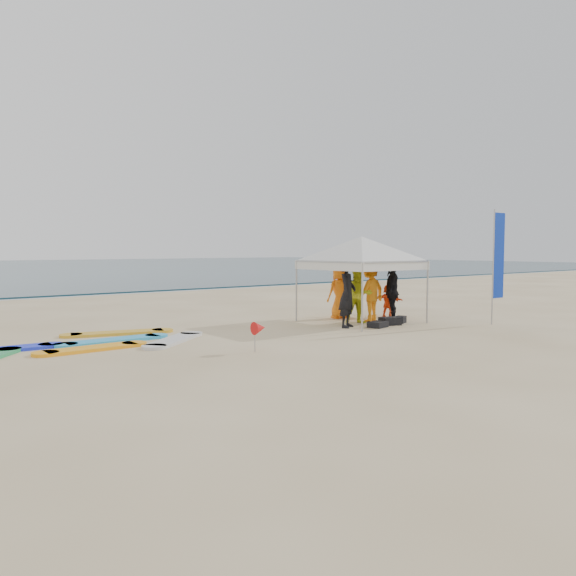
# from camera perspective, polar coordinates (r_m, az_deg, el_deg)

# --- Properties ---
(ground) EXTENTS (120.00, 120.00, 0.00)m
(ground) POSITION_cam_1_polar(r_m,az_deg,el_deg) (11.45, 5.69, -6.86)
(ground) COLOR beige
(ground) RESTS_ON ground
(shoreline_foam) EXTENTS (160.00, 1.20, 0.01)m
(shoreline_foam) POSITION_cam_1_polar(r_m,az_deg,el_deg) (27.48, -21.79, -0.77)
(shoreline_foam) COLOR silver
(shoreline_foam) RESTS_ON ground
(person_black_a) EXTENTS (0.81, 0.72, 1.85)m
(person_black_a) POSITION_cam_1_polar(r_m,az_deg,el_deg) (15.40, 6.06, -0.58)
(person_black_a) COLOR black
(person_black_a) RESTS_ON ground
(person_yellow) EXTENTS (1.00, 0.92, 1.66)m
(person_yellow) POSITION_cam_1_polar(r_m,az_deg,el_deg) (16.25, 7.18, -0.70)
(person_yellow) COLOR gold
(person_yellow) RESTS_ON ground
(person_orange_a) EXTENTS (1.20, 0.76, 1.78)m
(person_orange_a) POSITION_cam_1_polar(r_m,az_deg,el_deg) (16.81, 8.34, -0.34)
(person_orange_a) COLOR orange
(person_orange_a) RESTS_ON ground
(person_black_b) EXTENTS (1.10, 0.95, 1.77)m
(person_black_b) POSITION_cam_1_polar(r_m,az_deg,el_deg) (16.76, 10.51, -0.40)
(person_black_b) COLOR black
(person_black_b) RESTS_ON ground
(person_orange_b) EXTENTS (0.88, 0.66, 1.64)m
(person_orange_b) POSITION_cam_1_polar(r_m,az_deg,el_deg) (17.40, 5.29, -0.40)
(person_orange_b) COLOR orange
(person_orange_b) RESTS_ON ground
(person_seated) EXTENTS (0.44, 0.99, 1.02)m
(person_seated) POSITION_cam_1_polar(r_m,az_deg,el_deg) (18.03, 10.12, -1.28)
(person_seated) COLOR #E94414
(person_seated) RESTS_ON ground
(canopy_tent) EXTENTS (3.81, 3.81, 2.87)m
(canopy_tent) POSITION_cam_1_polar(r_m,az_deg,el_deg) (16.51, 7.48, 5.17)
(canopy_tent) COLOR #A5A5A8
(canopy_tent) RESTS_ON ground
(feather_flag) EXTENTS (0.55, 0.04, 3.27)m
(feather_flag) POSITION_cam_1_polar(r_m,az_deg,el_deg) (17.08, 20.56, 2.97)
(feather_flag) COLOR #A5A5A8
(feather_flag) RESTS_ON ground
(marker_pennant) EXTENTS (0.28, 0.28, 0.64)m
(marker_pennant) POSITION_cam_1_polar(r_m,az_deg,el_deg) (11.78, -2.92, -4.09)
(marker_pennant) COLOR #A5A5A8
(marker_pennant) RESTS_ON ground
(gear_pile) EXTENTS (1.71, 0.66, 0.22)m
(gear_pile) POSITION_cam_1_polar(r_m,az_deg,el_deg) (16.09, 10.22, -3.40)
(gear_pile) COLOR black
(gear_pile) RESTS_ON ground
(surfboard_spread) EXTENTS (5.60, 3.24, 0.07)m
(surfboard_spread) POSITION_cam_1_polar(r_m,az_deg,el_deg) (13.35, -19.89, -5.36)
(surfboard_spread) COLOR gold
(surfboard_spread) RESTS_ON ground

